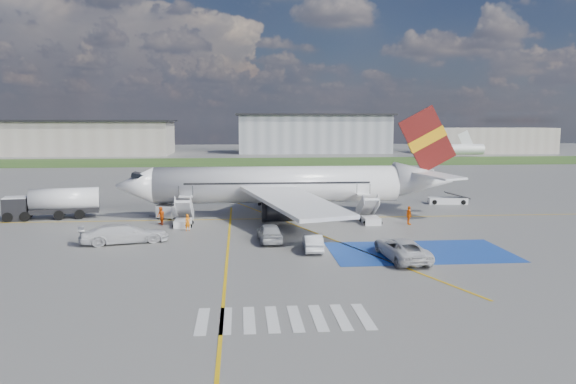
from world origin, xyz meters
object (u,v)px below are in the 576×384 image
(airliner, at_px, (291,184))
(belt_loader, at_px, (448,201))
(car_silver_b, at_px, (313,243))
(van_white_a, at_px, (401,245))
(van_white_b, at_px, (124,231))
(car_silver_a, at_px, (270,233))
(fuel_tanker, at_px, (53,206))
(gpu_cart, at_px, (166,212))

(airliner, distance_m, belt_loader, 21.57)
(car_silver_b, bearing_deg, van_white_a, 156.60)
(belt_loader, distance_m, van_white_b, 40.45)
(car_silver_a, distance_m, van_white_b, 12.22)
(car_silver_a, distance_m, car_silver_b, 4.81)
(van_white_a, bearing_deg, belt_loader, -119.73)
(fuel_tanker, height_order, van_white_b, fuel_tanker)
(van_white_b, bearing_deg, fuel_tanker, 23.23)
(van_white_b, bearing_deg, car_silver_b, -119.78)
(belt_loader, relative_size, car_silver_a, 1.08)
(van_white_b, bearing_deg, airliner, -64.55)
(airliner, distance_m, van_white_a, 21.09)
(fuel_tanker, distance_m, car_silver_b, 30.49)
(airliner, distance_m, car_silver_b, 17.13)
(airliner, height_order, gpu_cart, airliner)
(car_silver_a, relative_size, van_white_a, 0.86)
(fuel_tanker, bearing_deg, belt_loader, -2.31)
(car_silver_b, bearing_deg, van_white_b, -12.98)
(car_silver_a, bearing_deg, car_silver_b, 128.54)
(gpu_cart, height_order, van_white_b, van_white_b)
(gpu_cart, height_order, car_silver_a, car_silver_a)
(airliner, distance_m, car_silver_a, 13.91)
(fuel_tanker, xyz_separation_m, car_silver_a, (22.04, -13.50, -0.53))
(airliner, xyz_separation_m, van_white_a, (6.44, -19.95, -2.35))
(belt_loader, height_order, car_silver_a, car_silver_a)
(car_silver_b, bearing_deg, airliner, -86.83)
(belt_loader, distance_m, van_white_a, 30.16)
(car_silver_a, height_order, car_silver_b, car_silver_a)
(fuel_tanker, bearing_deg, gpu_cart, -16.53)
(airliner, relative_size, car_silver_b, 9.03)
(airliner, bearing_deg, van_white_b, -140.26)
(car_silver_b, relative_size, van_white_a, 0.74)
(gpu_cart, distance_m, car_silver_b, 20.79)
(van_white_a, xyz_separation_m, van_white_b, (-21.65, 7.30, 0.02))
(van_white_a, bearing_deg, airliner, -74.64)
(belt_loader, bearing_deg, van_white_b, -143.62)
(gpu_cart, bearing_deg, car_silver_a, -30.96)
(gpu_cart, xyz_separation_m, belt_loader, (33.45, 7.90, -0.30))
(gpu_cart, distance_m, belt_loader, 34.37)
(car_silver_b, relative_size, van_white_b, 0.75)
(gpu_cart, relative_size, car_silver_b, 0.50)
(belt_loader, height_order, van_white_b, van_white_b)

